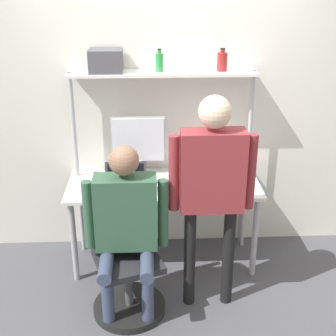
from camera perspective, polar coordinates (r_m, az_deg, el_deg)
The scene contains 13 objects.
ground_plane at distance 4.11m, azimuth -0.31°, elevation -13.72°, with size 12.00×12.00×0.00m, color #4C4C51.
wall_back at distance 4.15m, azimuth -0.75°, elevation 7.55°, with size 8.00×0.06×2.70m.
desk at distance 4.05m, azimuth -0.53°, elevation -2.93°, with size 1.64×0.66×0.77m.
shelf_unit at distance 3.97m, azimuth -0.67°, elevation 7.88°, with size 1.56×0.25×1.69m.
monitor at distance 4.07m, azimuth -3.61°, elevation 2.92°, with size 0.47×0.23×0.54m.
laptop at distance 3.91m, azimuth -5.16°, elevation -1.70°, with size 0.34×0.22×0.21m.
cell_phone at distance 3.87m, azimuth -0.86°, elevation -2.76°, with size 0.07×0.15×0.01m.
office_chair at distance 3.70m, azimuth -5.04°, elevation -13.02°, with size 0.58×0.58×0.94m.
person_seated at distance 3.38m, azimuth -5.15°, elevation -6.32°, with size 0.61×0.47×1.36m.
person_standing at distance 3.36m, azimuth 5.41°, elevation -1.20°, with size 0.63×0.23×1.69m.
bottle_green at distance 3.90m, azimuth -1.05°, elevation 12.80°, with size 0.06×0.06×0.18m.
bottle_red at distance 3.94m, azimuth 6.62°, elevation 12.80°, with size 0.08×0.08×0.19m.
storage_box at distance 3.91m, azimuth -7.59°, elevation 12.84°, with size 0.27×0.23×0.18m.
Camera 1 is at (-0.13, -3.28, 2.47)m, focal length 50.00 mm.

